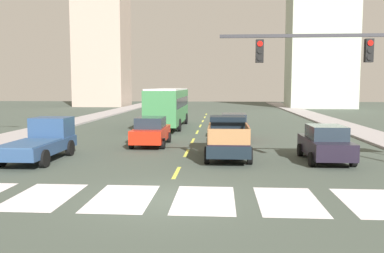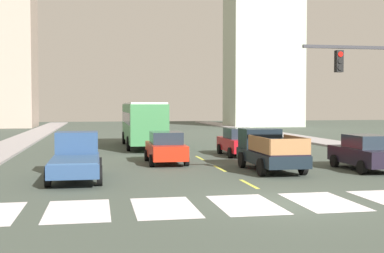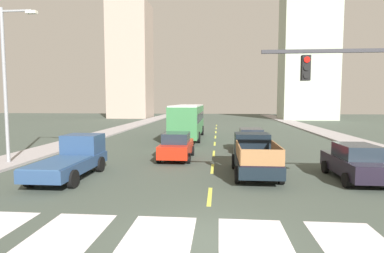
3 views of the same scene
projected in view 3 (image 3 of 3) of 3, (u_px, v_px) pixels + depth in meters
name	position (u px, v px, depth m)	size (l,w,h in m)	color
ground_plane	(205.00, 242.00, 8.33)	(160.00, 160.00, 0.00)	#3F4940
sidewalk_right	(369.00, 146.00, 25.13)	(2.92, 110.00, 0.15)	#9D9698
sidewalk_left	(72.00, 143.00, 27.25)	(2.92, 110.00, 0.15)	#9D9698
crosswalk_stripe_2	(64.00, 236.00, 8.66)	(1.91, 3.35, 0.01)	silver
crosswalk_stripe_3	(157.00, 240.00, 8.44)	(1.91, 3.35, 0.01)	silver
crosswalk_stripe_4	(255.00, 244.00, 8.22)	(1.91, 3.35, 0.01)	silver
crosswalk_stripe_5	(359.00, 248.00, 7.99)	(1.91, 3.35, 0.01)	silver
lane_dash_0	(210.00, 196.00, 12.30)	(0.16, 2.40, 0.01)	#D3D546
lane_dash_1	(212.00, 169.00, 17.26)	(0.16, 2.40, 0.01)	#D3D546
lane_dash_2	(214.00, 153.00, 22.23)	(0.16, 2.40, 0.01)	#D3D546
lane_dash_3	(215.00, 144.00, 27.19)	(0.16, 2.40, 0.01)	#D3D546
lane_dash_4	(215.00, 137.00, 32.16)	(0.16, 2.40, 0.01)	#D3D546
lane_dash_5	(216.00, 132.00, 37.12)	(0.16, 2.40, 0.01)	#D3D546
lane_dash_6	(216.00, 128.00, 42.09)	(0.16, 2.40, 0.01)	#D3D546
lane_dash_7	(216.00, 125.00, 47.05)	(0.16, 2.40, 0.01)	#D3D546
pickup_stakebed	(254.00, 156.00, 16.05)	(2.18, 5.20, 1.96)	black
pickup_dark	(73.00, 158.00, 15.50)	(2.18, 5.20, 1.96)	navy
city_bus	(188.00, 119.00, 30.58)	(2.72, 10.80, 3.32)	#377843
sedan_near_right	(177.00, 146.00, 20.01)	(2.02, 4.40, 1.72)	red
sedan_far	(355.00, 162.00, 14.71)	(2.02, 4.40, 1.72)	black
sedan_mid	(251.00, 140.00, 22.91)	(2.02, 4.40, 1.72)	red
streetlight_left	(7.00, 79.00, 17.96)	(2.20, 0.28, 9.00)	gray
tower_tall_centre	(309.00, 10.00, 59.95)	(10.17, 7.32, 42.03)	#A9B5A0
block_mid_left	(130.00, 61.00, 67.38)	(8.34, 8.20, 24.46)	#A28F80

